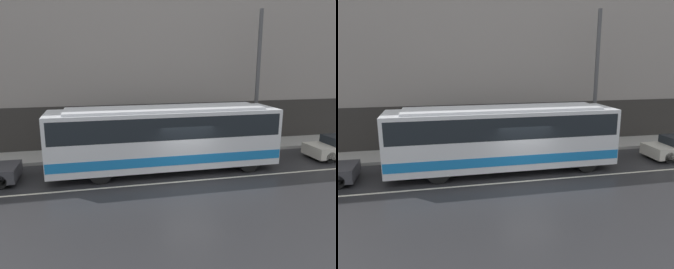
# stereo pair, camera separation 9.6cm
# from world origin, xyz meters

# --- Properties ---
(ground_plane) EXTENTS (60.00, 60.00, 0.00)m
(ground_plane) POSITION_xyz_m (0.00, 0.00, 0.00)
(ground_plane) COLOR #262628
(sidewalk) EXTENTS (60.00, 2.52, 0.18)m
(sidewalk) POSITION_xyz_m (0.00, 5.26, 0.09)
(sidewalk) COLOR #A09E99
(sidewalk) RESTS_ON ground_plane
(building_facade) EXTENTS (60.00, 0.35, 11.47)m
(building_facade) POSITION_xyz_m (0.00, 6.67, 5.53)
(building_facade) COLOR gray
(building_facade) RESTS_ON ground_plane
(lane_stripe) EXTENTS (54.00, 0.14, 0.01)m
(lane_stripe) POSITION_xyz_m (0.00, 0.00, 0.00)
(lane_stripe) COLOR beige
(lane_stripe) RESTS_ON ground_plane
(transit_bus) EXTENTS (11.34, 2.58, 3.25)m
(transit_bus) POSITION_xyz_m (-0.78, 1.72, 1.83)
(transit_bus) COLOR silver
(transit_bus) RESTS_ON ground_plane
(utility_pole_near) EXTENTS (0.23, 0.23, 8.24)m
(utility_pole_near) POSITION_xyz_m (5.59, 4.55, 4.30)
(utility_pole_near) COLOR #4C4C4F
(utility_pole_near) RESTS_ON sidewalk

